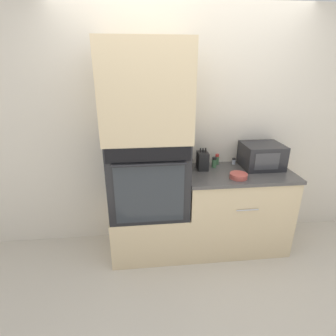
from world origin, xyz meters
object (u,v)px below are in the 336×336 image
at_px(knife_block, 202,161).
at_px(bowl, 239,176).
at_px(wall_oven, 148,176).
at_px(condiment_jar_mid, 214,162).
at_px(microwave, 262,156).
at_px(condiment_jar_near, 234,161).
at_px(condiment_jar_far, 217,159).

height_order(knife_block, bowl, knife_block).
relative_size(wall_oven, condiment_jar_mid, 6.72).
distance_m(wall_oven, bowl, 0.89).
xyz_separation_m(knife_block, bowl, (0.30, -0.27, -0.07)).
distance_m(wall_oven, microwave, 1.23).
xyz_separation_m(knife_block, condiment_jar_near, (0.38, 0.11, -0.06)).
height_order(wall_oven, microwave, wall_oven).
height_order(microwave, condiment_jar_near, microwave).
xyz_separation_m(knife_block, condiment_jar_mid, (0.14, 0.04, -0.04)).
height_order(wall_oven, condiment_jar_mid, wall_oven).
bearing_deg(microwave, condiment_jar_near, 155.75).
distance_m(condiment_jar_near, condiment_jar_far, 0.19).
relative_size(wall_oven, knife_block, 3.32).
relative_size(condiment_jar_near, condiment_jar_mid, 0.60).
xyz_separation_m(wall_oven, condiment_jar_far, (0.77, 0.24, 0.06)).
xyz_separation_m(bowl, condiment_jar_far, (-0.10, 0.40, 0.03)).
height_order(knife_block, condiment_jar_near, knife_block).
bearing_deg(wall_oven, condiment_jar_far, 16.99).
relative_size(microwave, bowl, 2.40).
relative_size(bowl, condiment_jar_mid, 1.50).
bearing_deg(condiment_jar_near, condiment_jar_mid, -163.15).
xyz_separation_m(wall_oven, bowl, (0.88, -0.16, 0.03)).
relative_size(bowl, condiment_jar_near, 2.49).
bearing_deg(knife_block, condiment_jar_far, 32.33).
distance_m(condiment_jar_mid, condiment_jar_far, 0.10).
height_order(condiment_jar_near, condiment_jar_mid, condiment_jar_mid).
xyz_separation_m(bowl, condiment_jar_mid, (-0.16, 0.31, 0.03)).
bearing_deg(bowl, condiment_jar_far, 104.81).
xyz_separation_m(wall_oven, knife_block, (0.58, 0.11, 0.10)).
height_order(wall_oven, bowl, wall_oven).
bearing_deg(condiment_jar_near, knife_block, -163.97).
relative_size(wall_oven, microwave, 1.87).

